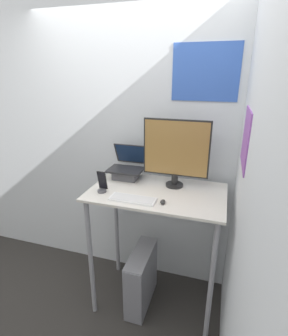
{
  "coord_description": "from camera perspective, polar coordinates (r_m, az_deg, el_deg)",
  "views": [
    {
      "loc": [
        0.46,
        -1.49,
        1.99
      ],
      "look_at": [
        -0.11,
        0.32,
        1.29
      ],
      "focal_mm": 28.0,
      "sensor_mm": 36.0,
      "label": 1
    }
  ],
  "objects": [
    {
      "name": "wall_side_right",
      "position": [
        1.65,
        21.16,
        -5.95
      ],
      "size": [
        0.06,
        6.0,
        2.6
      ],
      "color": "silver",
      "rests_on": "ground_plane"
    },
    {
      "name": "cell_phone",
      "position": [
        2.05,
        -9.11,
        -3.68
      ],
      "size": [
        0.07,
        0.07,
        0.17
      ],
      "color": "#4C4C51",
      "rests_on": "desk"
    },
    {
      "name": "laptop",
      "position": [
        2.29,
        -3.78,
        -0.3
      ],
      "size": [
        0.3,
        0.29,
        0.28
      ],
      "color": "#4C4C51",
      "rests_on": "desk"
    },
    {
      "name": "mouse",
      "position": [
        1.87,
        4.12,
        -7.35
      ],
      "size": [
        0.04,
        0.06,
        0.03
      ],
      "color": "#262626",
      "rests_on": "desk"
    },
    {
      "name": "monitor",
      "position": [
        2.06,
        6.94,
        3.4
      ],
      "size": [
        0.52,
        0.14,
        0.54
      ],
      "color": "black",
      "rests_on": "desk"
    },
    {
      "name": "wall_back",
      "position": [
        2.36,
        5.42,
        3.18
      ],
      "size": [
        6.0,
        0.06,
        2.6
      ],
      "color": "silver",
      "rests_on": "ground_plane"
    },
    {
      "name": "desk",
      "position": [
        2.15,
        2.75,
        -9.57
      ],
      "size": [
        1.06,
        0.64,
        1.11
      ],
      "color": "beige",
      "rests_on": "ground_plane"
    },
    {
      "name": "ground_plane",
      "position": [
        2.53,
        0.18,
        -31.73
      ],
      "size": [
        12.0,
        12.0,
        0.0
      ],
      "primitive_type": "plane",
      "color": "#2D2B28"
    },
    {
      "name": "keyboard",
      "position": [
        1.92,
        -2.49,
        -6.76
      ],
      "size": [
        0.34,
        0.12,
        0.02
      ],
      "color": "white",
      "rests_on": "desk"
    },
    {
      "name": "computer_tower",
      "position": [
        2.52,
        -0.59,
        -22.81
      ],
      "size": [
        0.16,
        0.49,
        0.53
      ],
      "color": "gray",
      "rests_on": "ground_plane"
    }
  ]
}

